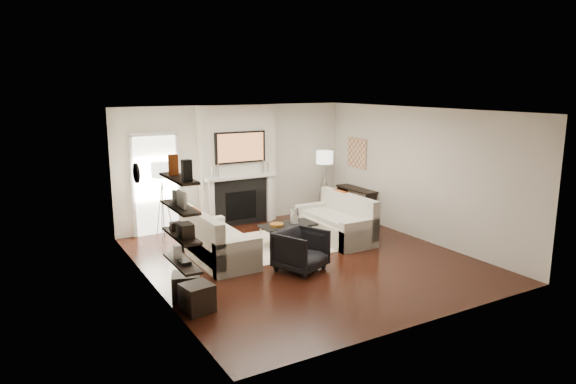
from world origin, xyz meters
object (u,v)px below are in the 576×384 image
loveseat_left_base (219,249)px  ottoman_near (186,286)px  lamp_right_shade (325,157)px  armchair (301,248)px  coffee_table (288,225)px  loveseat_right_base (335,230)px  lamp_left_shade (161,170)px

loveseat_left_base → ottoman_near: bearing=-129.0°
loveseat_left_base → lamp_right_shade: (3.42, 1.70, 1.24)m
armchair → ottoman_near: armchair is taller
armchair → lamp_right_shade: bearing=26.6°
coffee_table → lamp_right_shade: bearing=38.6°
loveseat_left_base → armchair: (1.03, -1.14, 0.18)m
loveseat_right_base → coffee_table: (-1.01, 0.19, 0.19)m
loveseat_left_base → armchair: bearing=-47.9°
coffee_table → ottoman_near: coffee_table is taller
loveseat_left_base → coffee_table: (1.56, 0.21, 0.19)m
armchair → lamp_left_shade: lamp_left_shade is taller
lamp_left_shade → coffee_table: bearing=-38.4°
lamp_right_shade → loveseat_right_base: bearing=-117.0°
armchair → loveseat_left_base: bearing=108.7°
loveseat_right_base → ottoman_near: 3.92m
lamp_left_shade → ottoman_near: (-0.62, -3.17, -1.25)m
armchair → lamp_right_shade: size_ratio=1.93×
armchair → loveseat_right_base: bearing=13.9°
lamp_left_shade → armchair: bearing=-63.0°
armchair → lamp_left_shade: (-1.51, 2.96, 1.06)m
loveseat_right_base → lamp_right_shade: lamp_right_shade is taller
coffee_table → armchair: size_ratio=1.42×
lamp_left_shade → ottoman_near: size_ratio=1.00×
coffee_table → ottoman_near: (-2.65, -1.57, -0.20)m
armchair → ottoman_near: (-2.13, -0.21, -0.19)m
loveseat_left_base → armchair: armchair is taller
coffee_table → lamp_right_shade: lamp_right_shade is taller
loveseat_left_base → armchair: 1.55m
coffee_table → lamp_right_shade: size_ratio=2.75×
coffee_table → armchair: 1.45m
coffee_table → ottoman_near: 3.09m
loveseat_left_base → lamp_left_shade: bearing=104.6°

